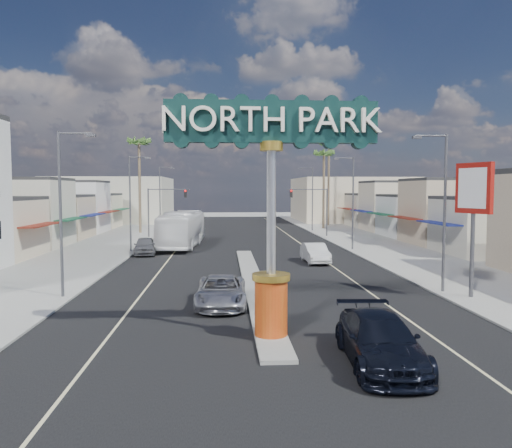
{
  "coord_description": "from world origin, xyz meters",
  "views": [
    {
      "loc": [
        -1.85,
        -17.34,
        5.93
      ],
      "look_at": [
        0.09,
        12.61,
        3.83
      ],
      "focal_mm": 35.0,
      "sensor_mm": 36.0,
      "label": 1
    }
  ],
  "objects": [
    {
      "name": "streetlight_r_mid",
      "position": [
        10.43,
        30.0,
        5.07
      ],
      "size": [
        2.03,
        0.22,
        9.0
      ],
      "color": "#47474C",
      "rests_on": "ground"
    },
    {
      "name": "streetlight_r_far",
      "position": [
        10.43,
        52.0,
        5.07
      ],
      "size": [
        2.03,
        0.22,
        9.0
      ],
      "color": "#47474C",
      "rests_on": "ground"
    },
    {
      "name": "ground",
      "position": [
        0.0,
        30.0,
        0.0
      ],
      "size": [
        160.0,
        160.0,
        0.0
      ],
      "primitive_type": "plane",
      "color": "gray",
      "rests_on": "ground"
    },
    {
      "name": "bank_pylon_sign",
      "position": [
        11.46,
        8.45,
        5.58
      ],
      "size": [
        1.1,
        2.2,
        7.22
      ],
      "rotation": [
        0.0,
        0.0,
        0.38
      ],
      "color": "#47474C",
      "rests_on": "sidewalk_right"
    },
    {
      "name": "streetlight_r_near",
      "position": [
        10.43,
        10.0,
        5.07
      ],
      "size": [
        2.03,
        0.22,
        9.0
      ],
      "color": "#47474C",
      "rests_on": "ground"
    },
    {
      "name": "palm_right_far",
      "position": [
        15.0,
        62.0,
        12.39
      ],
      "size": [
        2.6,
        2.6,
        14.1
      ],
      "color": "brown",
      "rests_on": "ground"
    },
    {
      "name": "car_parked_right",
      "position": [
        5.5,
        22.24,
        0.78
      ],
      "size": [
        1.81,
        4.8,
        1.56
      ],
      "primitive_type": "imported",
      "rotation": [
        0.0,
        0.0,
        0.03
      ],
      "color": "silver",
      "rests_on": "ground"
    },
    {
      "name": "storefront_row_right",
      "position": [
        24.0,
        43.0,
        3.0
      ],
      "size": [
        12.0,
        42.0,
        6.0
      ],
      "primitive_type": "cube",
      "color": "#B7B29E",
      "rests_on": "ground"
    },
    {
      "name": "streetlight_l_near",
      "position": [
        -10.43,
        10.0,
        5.07
      ],
      "size": [
        2.03,
        0.22,
        9.0
      ],
      "color": "#47474C",
      "rests_on": "ground"
    },
    {
      "name": "palm_right_mid",
      "position": [
        13.0,
        56.0,
        10.6
      ],
      "size": [
        2.6,
        2.6,
        12.1
      ],
      "color": "brown",
      "rests_on": "ground"
    },
    {
      "name": "sidewalk_left",
      "position": [
        -14.0,
        30.0,
        0.06
      ],
      "size": [
        8.0,
        120.0,
        0.12
      ],
      "primitive_type": "cube",
      "color": "gray",
      "rests_on": "ground"
    },
    {
      "name": "suv_right",
      "position": [
        3.39,
        -1.14,
        0.84
      ],
      "size": [
        2.66,
        5.89,
        1.67
      ],
      "primitive_type": "imported",
      "rotation": [
        0.0,
        0.0,
        -0.06
      ],
      "color": "black",
      "rests_on": "ground"
    },
    {
      "name": "car_parked_left",
      "position": [
        -9.0,
        28.16,
        0.8
      ],
      "size": [
        2.37,
        4.86,
        1.6
      ],
      "primitive_type": "imported",
      "rotation": [
        0.0,
        0.0,
        0.11
      ],
      "color": "slate",
      "rests_on": "ground"
    },
    {
      "name": "road",
      "position": [
        0.0,
        30.0,
        0.01
      ],
      "size": [
        20.0,
        120.0,
        0.01
      ],
      "primitive_type": "cube",
      "color": "black",
      "rests_on": "ground"
    },
    {
      "name": "sidewalk_right",
      "position": [
        14.0,
        30.0,
        0.06
      ],
      "size": [
        8.0,
        120.0,
        0.12
      ],
      "primitive_type": "cube",
      "color": "gray",
      "rests_on": "ground"
    },
    {
      "name": "traffic_signal_right",
      "position": [
        9.18,
        43.99,
        4.27
      ],
      "size": [
        5.09,
        0.45,
        6.0
      ],
      "color": "#47474C",
      "rests_on": "ground"
    },
    {
      "name": "streetlight_l_mid",
      "position": [
        -10.43,
        30.0,
        5.07
      ],
      "size": [
        2.03,
        0.22,
        9.0
      ],
      "color": "#47474C",
      "rests_on": "ground"
    },
    {
      "name": "storefront_row_left",
      "position": [
        -24.0,
        43.0,
        3.0
      ],
      "size": [
        12.0,
        42.0,
        6.0
      ],
      "primitive_type": "cube",
      "color": "beige",
      "rests_on": "ground"
    },
    {
      "name": "backdrop_far_right",
      "position": [
        22.0,
        75.0,
        4.0
      ],
      "size": [
        20.0,
        20.0,
        8.0
      ],
      "primitive_type": "cube",
      "color": "beige",
      "rests_on": "ground"
    },
    {
      "name": "streetlight_l_far",
      "position": [
        -10.43,
        52.0,
        5.07
      ],
      "size": [
        2.03,
        0.22,
        9.0
      ],
      "color": "#47474C",
      "rests_on": "ground"
    },
    {
      "name": "gateway_sign",
      "position": [
        0.0,
        1.98,
        5.93
      ],
      "size": [
        8.2,
        1.5,
        9.15
      ],
      "color": "red",
      "rests_on": "median_island"
    },
    {
      "name": "palm_left_far",
      "position": [
        -13.0,
        50.0,
        11.5
      ],
      "size": [
        2.6,
        2.6,
        13.1
      ],
      "color": "brown",
      "rests_on": "ground"
    },
    {
      "name": "backdrop_far_left",
      "position": [
        -22.0,
        75.0,
        4.0
      ],
      "size": [
        20.0,
        20.0,
        8.0
      ],
      "primitive_type": "cube",
      "color": "#B7B29E",
      "rests_on": "ground"
    },
    {
      "name": "traffic_signal_left",
      "position": [
        -9.18,
        43.99,
        4.27
      ],
      "size": [
        5.09,
        0.45,
        6.0
      ],
      "color": "#47474C",
      "rests_on": "ground"
    },
    {
      "name": "city_bus",
      "position": [
        -6.14,
        34.05,
        1.83
      ],
      "size": [
        4.05,
        13.34,
        3.66
      ],
      "primitive_type": "imported",
      "rotation": [
        0.0,
        0.0,
        -0.07
      ],
      "color": "white",
      "rests_on": "ground"
    },
    {
      "name": "suv_left",
      "position": [
        -2.0,
        7.71,
        0.75
      ],
      "size": [
        2.62,
        5.47,
        1.5
      ],
      "primitive_type": "imported",
      "rotation": [
        0.0,
        0.0,
        -0.02
      ],
      "color": "#B1B1B6",
      "rests_on": "ground"
    },
    {
      "name": "median_island",
      "position": [
        0.0,
        14.0,
        0.08
      ],
      "size": [
        1.3,
        30.0,
        0.16
      ],
      "primitive_type": "cube",
      "color": "gray",
      "rests_on": "ground"
    }
  ]
}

